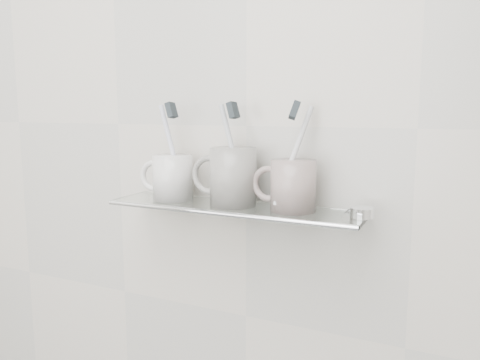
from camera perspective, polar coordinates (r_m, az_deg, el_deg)
The scene contains 18 objects.
wall_back at distance 0.93m, azimuth 0.77°, elevation 6.61°, with size 2.50×2.50×0.00m, color beige.
shelf_glass at distance 0.90m, azimuth -0.89°, elevation -3.39°, with size 0.50×0.12×0.01m, color silver.
shelf_rail at distance 0.85m, azimuth -2.55°, elevation -4.10°, with size 0.01×0.01×0.50m, color silver.
bracket_left at distance 1.05m, azimuth -10.15°, elevation -2.43°, with size 0.02×0.02×0.03m, color silver.
bracket_right at distance 0.88m, azimuth 12.98°, elevation -4.64°, with size 0.02×0.02×0.03m, color silver.
mug_left at distance 0.96m, azimuth -8.18°, elevation 0.32°, with size 0.08×0.08×0.09m, color silver.
mug_left_handle at distance 0.99m, azimuth -10.45°, elevation 0.48°, with size 0.07×0.07×0.01m, color silver.
toothbrush_left at distance 0.95m, azimuth -8.25°, elevation 3.61°, with size 0.01×0.01×0.19m, color silver.
bristles_left at distance 0.95m, azimuth -8.36°, elevation 8.42°, with size 0.01×0.02×0.03m, color #232A2E.
mug_center at distance 0.89m, azimuth -0.84°, elevation 0.41°, with size 0.09×0.09×0.11m, color white.
mug_center_handle at distance 0.92m, azimuth -3.70°, elevation 0.60°, with size 0.08×0.08×0.01m, color white.
toothbrush_center at distance 0.89m, azimuth -0.84°, elevation 3.33°, with size 0.01×0.01×0.19m, color #ABB1B5.
bristles_center at distance 0.88m, azimuth -0.85°, elevation 8.50°, with size 0.01×0.02×0.03m, color #232A2E.
mug_right at distance 0.85m, azimuth 6.51°, elevation -0.68°, with size 0.08×0.08×0.09m, color silver.
mug_right_handle at distance 0.86m, azimuth 3.54°, elevation -0.47°, with size 0.07×0.07×0.01m, color silver.
toothbrush_right at distance 0.84m, azimuth 6.57°, elevation 2.99°, with size 0.01×0.01×0.19m, color silver.
bristles_right at distance 0.84m, azimuth 6.66°, elevation 8.44°, with size 0.01×0.02×0.03m, color #232A2E.
chrome_cap at distance 0.83m, azimuth 14.64°, elevation -3.86°, with size 0.04×0.04×0.02m, color silver.
Camera 1 is at (0.39, 0.25, 1.28)m, focal length 35.00 mm.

